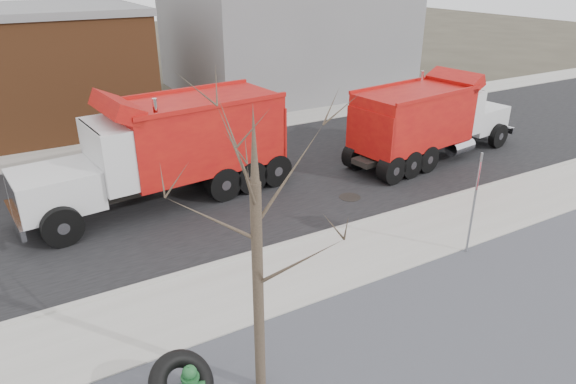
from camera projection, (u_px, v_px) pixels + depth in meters
ground at (328, 270)px, 12.68m from camera, size 120.00×120.00×0.00m
gravel_verge at (430, 355)px, 9.91m from camera, size 60.00×5.00×0.03m
sidewalk at (323, 264)px, 12.87m from camera, size 60.00×2.50×0.06m
curb at (296, 241)px, 13.89m from camera, size 60.00×0.15×0.11m
road at (226, 183)px, 17.66m from camera, size 60.00×9.40×0.02m
far_sidewalk at (173, 138)px, 22.16m from camera, size 60.00×2.00×0.06m
building_grey at (285, 19)px, 29.37m from camera, size 12.00×10.00×8.00m
bare_tree at (256, 225)px, 7.82m from camera, size 3.20×3.20×5.20m
truck_tire at (182, 383)px, 8.61m from camera, size 1.43×1.39×0.96m
stop_sign at (477, 186)px, 12.68m from camera, size 0.60×0.50×2.78m
dump_truck_red_a at (429, 118)px, 19.24m from camera, size 7.93×3.06×3.17m
dump_truck_red_b at (169, 146)px, 15.77m from camera, size 8.46×3.22×3.54m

